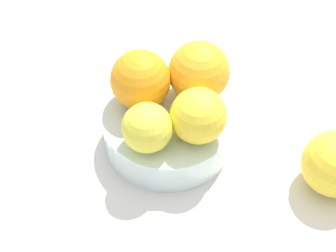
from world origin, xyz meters
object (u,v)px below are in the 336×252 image
(orange_in_bowl_1, at_px, (198,116))
(orange_loose_0, at_px, (335,164))
(folded_napkin, at_px, (80,47))
(orange_in_bowl_2, at_px, (199,72))
(orange_in_bowl_3, at_px, (147,128))
(fruit_bowl, at_px, (168,129))
(orange_in_bowl_0, at_px, (140,80))

(orange_in_bowl_1, height_order, orange_loose_0, orange_in_bowl_1)
(orange_in_bowl_1, height_order, folded_napkin, orange_in_bowl_1)
(orange_in_bowl_2, relative_size, orange_loose_0, 0.98)
(orange_in_bowl_3, distance_m, orange_loose_0, 0.24)
(orange_in_bowl_1, relative_size, orange_in_bowl_2, 0.87)
(fruit_bowl, bearing_deg, folded_napkin, -92.29)
(orange_loose_0, distance_m, folded_napkin, 0.46)
(orange_in_bowl_0, bearing_deg, orange_in_bowl_3, 59.60)
(orange_in_bowl_0, bearing_deg, orange_loose_0, 119.51)
(fruit_bowl, xyz_separation_m, orange_loose_0, (-0.12, 0.19, 0.02))
(orange_in_bowl_0, height_order, orange_in_bowl_2, orange_in_bowl_2)
(orange_in_bowl_0, distance_m, orange_in_bowl_1, 0.10)
(fruit_bowl, bearing_deg, orange_loose_0, 122.44)
(orange_in_bowl_0, relative_size, orange_in_bowl_3, 1.26)
(orange_in_bowl_0, relative_size, folded_napkin, 0.62)
(orange_in_bowl_2, bearing_deg, orange_in_bowl_3, 15.01)
(folded_napkin, bearing_deg, orange_loose_0, 103.95)
(orange_in_bowl_0, height_order, orange_in_bowl_3, orange_in_bowl_0)
(orange_in_bowl_0, xyz_separation_m, orange_in_bowl_1, (-0.02, 0.09, -0.00))
(fruit_bowl, height_order, folded_napkin, fruit_bowl)
(orange_in_bowl_2, distance_m, folded_napkin, 0.27)
(fruit_bowl, bearing_deg, orange_in_bowl_3, 23.84)
(orange_in_bowl_0, relative_size, orange_in_bowl_1, 1.12)
(orange_in_bowl_2, bearing_deg, orange_loose_0, 107.46)
(orange_in_bowl_1, xyz_separation_m, orange_in_bowl_3, (0.06, -0.03, -0.00))
(orange_in_bowl_2, relative_size, folded_napkin, 0.64)
(orange_in_bowl_0, xyz_separation_m, orange_in_bowl_2, (-0.07, 0.04, 0.00))
(fruit_bowl, distance_m, orange_loose_0, 0.23)
(orange_in_bowl_1, height_order, orange_in_bowl_3, orange_in_bowl_1)
(fruit_bowl, xyz_separation_m, folded_napkin, (-0.01, -0.26, -0.02))
(orange_loose_0, bearing_deg, orange_in_bowl_1, -51.55)
(orange_in_bowl_0, bearing_deg, orange_in_bowl_1, 102.69)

